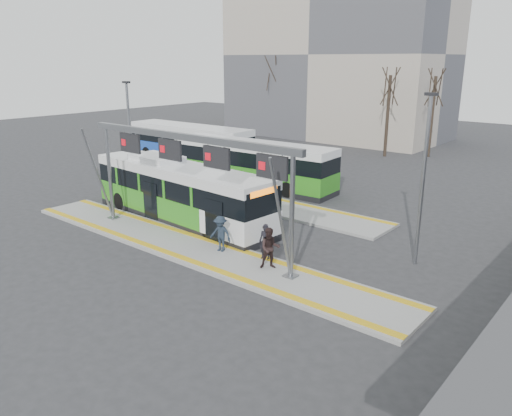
{
  "coord_description": "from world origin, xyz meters",
  "views": [
    {
      "loc": [
        16.2,
        -14.75,
        8.52
      ],
      "look_at": [
        1.45,
        3.0,
        1.63
      ],
      "focal_mm": 35.0,
      "sensor_mm": 36.0,
      "label": 1
    }
  ],
  "objects": [
    {
      "name": "platform_second",
      "position": [
        -4.0,
        8.0,
        0.07
      ],
      "size": [
        20.0,
        3.0,
        0.15
      ],
      "primitive_type": "cube",
      "color": "gray",
      "rests_on": "ground"
    },
    {
      "name": "passenger_c",
      "position": [
        1.41,
        0.54,
        0.98
      ],
      "size": [
        1.15,
        0.78,
        1.65
      ],
      "primitive_type": "imported",
      "rotation": [
        0.0,
        0.0,
        0.17
      ],
      "color": "#1E2A37",
      "rests_on": "platform_main"
    },
    {
      "name": "tree_left",
      "position": [
        -3.55,
        27.45,
        6.18
      ],
      "size": [
        1.4,
        1.4,
        8.16
      ],
      "color": "#382B21",
      "rests_on": "ground"
    },
    {
      "name": "tree_far",
      "position": [
        -18.73,
        30.17,
        7.01
      ],
      "size": [
        1.4,
        1.4,
        9.24
      ],
      "color": "#382B21",
      "rests_on": "ground"
    },
    {
      "name": "hero_bus",
      "position": [
        -3.74,
        2.79,
        1.54
      ],
      "size": [
        12.36,
        3.32,
        3.36
      ],
      "rotation": [
        0.0,
        0.0,
        -0.06
      ],
      "color": "black",
      "rests_on": "ground"
    },
    {
      "name": "lamp_west",
      "position": [
        -9.39,
        3.89,
        3.88
      ],
      "size": [
        0.5,
        0.25,
        7.27
      ],
      "color": "slate",
      "rests_on": "ground"
    },
    {
      "name": "tactile_second",
      "position": [
        -4.0,
        9.15,
        0.16
      ],
      "size": [
        20.0,
        0.35,
        0.02
      ],
      "color": "gold",
      "rests_on": "platform_second"
    },
    {
      "name": "gantry",
      "position": [
        -0.35,
        0.25,
        4.3
      ],
      "size": [
        13.0,
        1.68,
        5.2
      ],
      "color": "slate",
      "rests_on": "platform_main"
    },
    {
      "name": "bg_bus_blue",
      "position": [
        -15.23,
        14.24,
        1.56
      ],
      "size": [
        12.19,
        3.01,
        3.16
      ],
      "rotation": [
        0.0,
        0.0,
        0.03
      ],
      "color": "black",
      "rests_on": "ground"
    },
    {
      "name": "passenger_b",
      "position": [
        4.33,
        0.44,
        1.03
      ],
      "size": [
        1.08,
        1.07,
        1.76
      ],
      "primitive_type": "imported",
      "rotation": [
        0.0,
        0.0,
        0.76
      ],
      "color": "black",
      "rests_on": "platform_main"
    },
    {
      "name": "bg_bus_green",
      "position": [
        -5.8,
        11.27,
        1.52
      ],
      "size": [
        12.46,
        3.37,
        3.08
      ],
      "rotation": [
        0.0,
        0.0,
        0.06
      ],
      "color": "black",
      "rests_on": "ground"
    },
    {
      "name": "ground",
      "position": [
        0.0,
        0.0,
        0.0
      ],
      "size": [
        120.0,
        120.0,
        0.0
      ],
      "primitive_type": "plane",
      "color": "#2D2D30",
      "rests_on": "ground"
    },
    {
      "name": "tactile_main",
      "position": [
        0.0,
        0.0,
        0.16
      ],
      "size": [
        22.0,
        2.65,
        0.02
      ],
      "color": "gold",
      "rests_on": "platform_main"
    },
    {
      "name": "lamp_east",
      "position": [
        8.68,
        5.12,
        3.87
      ],
      "size": [
        0.5,
        0.25,
        7.27
      ],
      "color": "slate",
      "rests_on": "ground"
    },
    {
      "name": "tree_mid",
      "position": [
        -0.42,
        29.81,
        6.12
      ],
      "size": [
        1.4,
        1.4,
        8.06
      ],
      "color": "#382B21",
      "rests_on": "ground"
    },
    {
      "name": "platform_main",
      "position": [
        0.0,
        0.0,
        0.07
      ],
      "size": [
        22.0,
        3.0,
        0.15
      ],
      "primitive_type": "cube",
      "color": "gray",
      "rests_on": "ground"
    },
    {
      "name": "passenger_a",
      "position": [
        3.56,
        1.1,
        0.94
      ],
      "size": [
        0.66,
        0.54,
        1.58
      ],
      "primitive_type": "imported",
      "rotation": [
        0.0,
        0.0,
        0.31
      ],
      "color": "black",
      "rests_on": "platform_main"
    },
    {
      "name": "apartment_block",
      "position": [
        -14.0,
        36.0,
        9.21
      ],
      "size": [
        24.5,
        12.5,
        18.4
      ],
      "color": "#A99D8D",
      "rests_on": "ground"
    }
  ]
}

